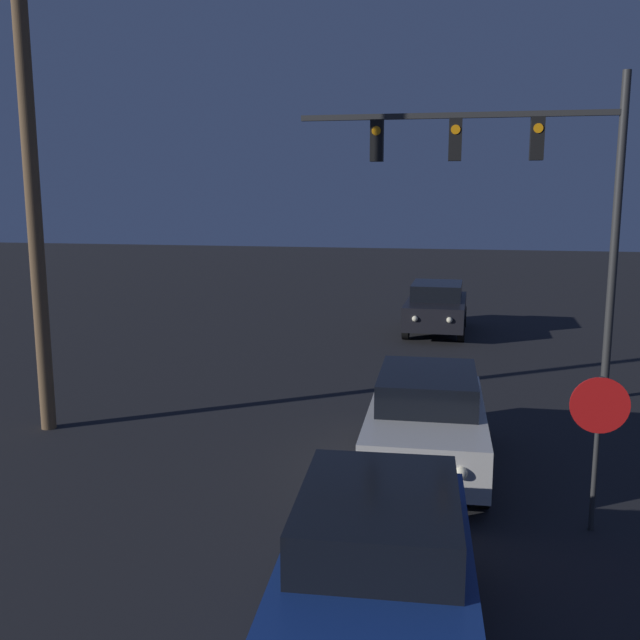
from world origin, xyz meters
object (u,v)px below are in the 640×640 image
(stop_sign, at_px, (598,424))
(utility_pole, at_px, (31,176))
(car_mid, at_px, (427,420))
(car_far, at_px, (436,307))
(traffic_signal_mast, at_px, (522,177))
(car_near, at_px, (377,571))

(stop_sign, distance_m, utility_pole, 10.45)
(car_mid, relative_size, car_far, 1.00)
(car_mid, distance_m, utility_pole, 8.33)
(traffic_signal_mast, bearing_deg, car_near, -101.45)
(car_near, distance_m, car_far, 16.70)
(car_far, bearing_deg, car_mid, 92.53)
(car_far, xyz_separation_m, stop_sign, (2.54, -13.61, 0.66))
(car_near, xyz_separation_m, traffic_signal_mast, (1.97, 9.71, 3.99))
(car_near, distance_m, traffic_signal_mast, 10.68)
(car_near, height_order, car_mid, same)
(car_near, relative_size, car_mid, 1.01)
(car_near, height_order, utility_pole, utility_pole)
(stop_sign, bearing_deg, traffic_signal_mast, 95.20)
(car_mid, relative_size, utility_pole, 0.45)
(stop_sign, bearing_deg, car_mid, 142.17)
(car_far, bearing_deg, utility_pole, 59.02)
(traffic_signal_mast, distance_m, utility_pole, 9.91)
(car_mid, xyz_separation_m, car_far, (-0.23, 11.81, 0.00))
(car_mid, bearing_deg, utility_pole, -6.65)
(car_near, relative_size, stop_sign, 1.98)
(car_near, relative_size, traffic_signal_mast, 0.61)
(car_near, relative_size, car_far, 1.01)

